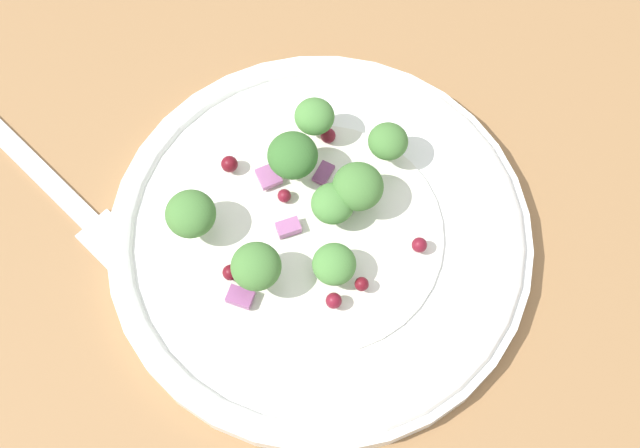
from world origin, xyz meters
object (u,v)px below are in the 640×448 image
object	(u,v)px
broccoli_floret_2	(256,267)
fork	(42,174)
plate	(320,237)
broccoli_floret_0	(314,117)
broccoli_floret_1	(191,214)

from	to	relation	value
broccoli_floret_2	fork	bearing A→B (deg)	-79.71
plate	fork	bearing A→B (deg)	-65.81
broccoli_floret_0	broccoli_floret_1	world-z (taller)	broccoli_floret_1
broccoli_floret_0	broccoli_floret_2	distance (cm)	9.62
broccoli_floret_1	fork	bearing A→B (deg)	-74.26
plate	broccoli_floret_0	size ratio (longest dim) A/B	10.31
fork	broccoli_floret_0	bearing A→B (deg)	136.01
broccoli_floret_1	broccoli_floret_2	xyz separation A→B (cm)	(0.13, 4.76, 0.19)
plate	broccoli_floret_1	distance (cm)	7.40
broccoli_floret_2	fork	world-z (taller)	broccoli_floret_2
broccoli_floret_1	broccoli_floret_2	distance (cm)	4.76
broccoli_floret_0	broccoli_floret_2	bearing A→B (deg)	20.57
broccoli_floret_1	broccoli_floret_0	bearing A→B (deg)	171.18
plate	broccoli_floret_2	bearing A→B (deg)	-10.90
plate	broccoli_floret_2	distance (cm)	5.14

